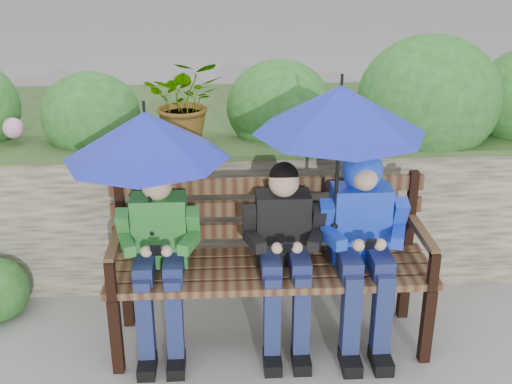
{
  "coord_description": "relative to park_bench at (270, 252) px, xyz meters",
  "views": [
    {
      "loc": [
        -0.2,
        -3.42,
        2.4
      ],
      "look_at": [
        0.0,
        0.1,
        0.95
      ],
      "focal_mm": 45.0,
      "sensor_mm": 36.0,
      "label": 1
    }
  ],
  "objects": [
    {
      "name": "ground",
      "position": [
        -0.08,
        -0.03,
        -0.58
      ],
      "size": [
        60.0,
        60.0,
        0.0
      ],
      "primitive_type": "plane",
      "color": "gray",
      "rests_on": "ground"
    },
    {
      "name": "garden_backdrop",
      "position": [
        -0.05,
        1.59,
        0.0
      ],
      "size": [
        8.0,
        2.88,
        1.79
      ],
      "color": "#544C44",
      "rests_on": "ground"
    },
    {
      "name": "park_bench",
      "position": [
        0.0,
        0.0,
        0.0
      ],
      "size": [
        1.94,
        0.57,
        1.02
      ],
      "color": "black",
      "rests_on": "ground"
    },
    {
      "name": "boy_left",
      "position": [
        -0.65,
        -0.09,
        0.08
      ],
      "size": [
        0.48,
        0.56,
        1.16
      ],
      "color": "#398A3D",
      "rests_on": "ground"
    },
    {
      "name": "boy_middle",
      "position": [
        0.08,
        -0.09,
        0.08
      ],
      "size": [
        0.48,
        0.56,
        1.16
      ],
      "color": "black",
      "rests_on": "ground"
    },
    {
      "name": "boy_right",
      "position": [
        0.54,
        -0.08,
        0.15
      ],
      "size": [
        0.52,
        0.63,
        1.21
      ],
      "color": "#0931C5",
      "rests_on": "ground"
    },
    {
      "name": "umbrella_left",
      "position": [
        -0.69,
        -0.07,
        0.77
      ],
      "size": [
        0.93,
        0.93,
        0.8
      ],
      "color": "#1A25C0",
      "rests_on": "ground"
    },
    {
      "name": "umbrella_right",
      "position": [
        0.37,
        -0.08,
        0.91
      ],
      "size": [
        0.97,
        0.97,
        0.92
      ],
      "color": "#1A25C0",
      "rests_on": "ground"
    }
  ]
}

